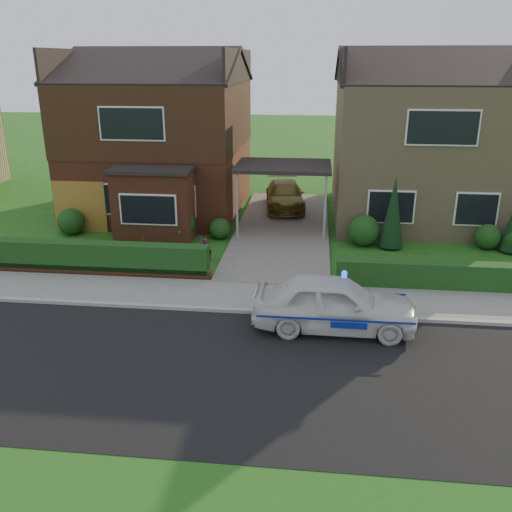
# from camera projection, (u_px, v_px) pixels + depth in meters

# --- Properties ---
(ground) EXTENTS (120.00, 120.00, 0.00)m
(ground) POSITION_uv_depth(u_px,v_px,m) (251.00, 373.00, 12.36)
(ground) COLOR #1B5115
(ground) RESTS_ON ground
(road) EXTENTS (60.00, 6.00, 0.02)m
(road) POSITION_uv_depth(u_px,v_px,m) (251.00, 373.00, 12.36)
(road) COLOR black
(road) RESTS_ON ground
(kerb) EXTENTS (60.00, 0.16, 0.12)m
(kerb) POSITION_uv_depth(u_px,v_px,m) (264.00, 312.00, 15.19)
(kerb) COLOR #9E9993
(kerb) RESTS_ON ground
(sidewalk) EXTENTS (60.00, 2.00, 0.10)m
(sidewalk) POSITION_uv_depth(u_px,v_px,m) (268.00, 297.00, 16.17)
(sidewalk) COLOR slate
(sidewalk) RESTS_ON ground
(driveway) EXTENTS (3.80, 12.00, 0.12)m
(driveway) POSITION_uv_depth(u_px,v_px,m) (282.00, 229.00, 22.61)
(driveway) COLOR #666059
(driveway) RESTS_ON ground
(house_left) EXTENTS (7.50, 9.53, 7.25)m
(house_left) POSITION_uv_depth(u_px,v_px,m) (161.00, 127.00, 24.63)
(house_left) COLOR brown
(house_left) RESTS_ON ground
(house_right) EXTENTS (7.50, 8.06, 7.25)m
(house_right) POSITION_uv_depth(u_px,v_px,m) (421.00, 134.00, 23.57)
(house_right) COLOR tan
(house_right) RESTS_ON ground
(carport_link) EXTENTS (3.80, 3.00, 2.77)m
(carport_link) POSITION_uv_depth(u_px,v_px,m) (283.00, 167.00, 21.67)
(carport_link) COLOR black
(carport_link) RESTS_ON ground
(garage_door) EXTENTS (2.20, 0.10, 2.10)m
(garage_door) POSITION_uv_depth(u_px,v_px,m) (80.00, 207.00, 22.15)
(garage_door) COLOR brown
(garage_door) RESTS_ON ground
(dwarf_wall) EXTENTS (7.70, 0.25, 0.36)m
(dwarf_wall) POSITION_uv_depth(u_px,v_px,m) (96.00, 271.00, 17.84)
(dwarf_wall) COLOR brown
(dwarf_wall) RESTS_ON ground
(hedge_left) EXTENTS (7.50, 0.55, 0.90)m
(hedge_left) POSITION_uv_depth(u_px,v_px,m) (98.00, 274.00, 18.05)
(hedge_left) COLOR #103314
(hedge_left) RESTS_ON ground
(hedge_right) EXTENTS (7.50, 0.55, 0.80)m
(hedge_right) POSITION_uv_depth(u_px,v_px,m) (458.00, 290.00, 16.76)
(hedge_right) COLOR #103314
(hedge_right) RESTS_ON ground
(shrub_left_far) EXTENTS (1.08, 1.08, 1.08)m
(shrub_left_far) POSITION_uv_depth(u_px,v_px,m) (71.00, 222.00, 21.92)
(shrub_left_far) COLOR #103314
(shrub_left_far) RESTS_ON ground
(shrub_left_mid) EXTENTS (1.32, 1.32, 1.32)m
(shrub_left_mid) POSITION_uv_depth(u_px,v_px,m) (178.00, 224.00, 21.23)
(shrub_left_mid) COLOR #103314
(shrub_left_mid) RESTS_ON ground
(shrub_left_near) EXTENTS (0.84, 0.84, 0.84)m
(shrub_left_near) POSITION_uv_depth(u_px,v_px,m) (220.00, 229.00, 21.43)
(shrub_left_near) COLOR #103314
(shrub_left_near) RESTS_ON ground
(shrub_right_near) EXTENTS (1.20, 1.20, 1.20)m
(shrub_right_near) POSITION_uv_depth(u_px,v_px,m) (364.00, 230.00, 20.60)
(shrub_right_near) COLOR #103314
(shrub_right_near) RESTS_ON ground
(shrub_right_mid) EXTENTS (0.96, 0.96, 0.96)m
(shrub_right_mid) POSITION_uv_depth(u_px,v_px,m) (488.00, 237.00, 20.26)
(shrub_right_mid) COLOR #103314
(shrub_right_mid) RESTS_ON ground
(conifer_a) EXTENTS (0.90, 0.90, 2.60)m
(conifer_a) POSITION_uv_depth(u_px,v_px,m) (393.00, 215.00, 20.07)
(conifer_a) COLOR black
(conifer_a) RESTS_ON ground
(police_car) EXTENTS (3.92, 4.28, 1.62)m
(police_car) POSITION_uv_depth(u_px,v_px,m) (334.00, 304.00, 14.15)
(police_car) COLOR silver
(police_car) RESTS_ON ground
(driveway_car) EXTENTS (2.17, 4.36, 1.22)m
(driveway_car) POSITION_uv_depth(u_px,v_px,m) (285.00, 195.00, 25.38)
(driveway_car) COLOR brown
(driveway_car) RESTS_ON driveway
(potted_plant_a) EXTENTS (0.47, 0.39, 0.75)m
(potted_plant_a) POSITION_uv_depth(u_px,v_px,m) (182.00, 235.00, 20.74)
(potted_plant_a) COLOR gray
(potted_plant_a) RESTS_ON ground
(potted_plant_b) EXTENTS (0.50, 0.49, 0.71)m
(potted_plant_b) POSITION_uv_depth(u_px,v_px,m) (140.00, 247.00, 19.52)
(potted_plant_b) COLOR gray
(potted_plant_b) RESTS_ON ground
(potted_plant_c) EXTENTS (0.52, 0.52, 0.85)m
(potted_plant_c) POSITION_uv_depth(u_px,v_px,m) (205.00, 249.00, 19.10)
(potted_plant_c) COLOR gray
(potted_plant_c) RESTS_ON ground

